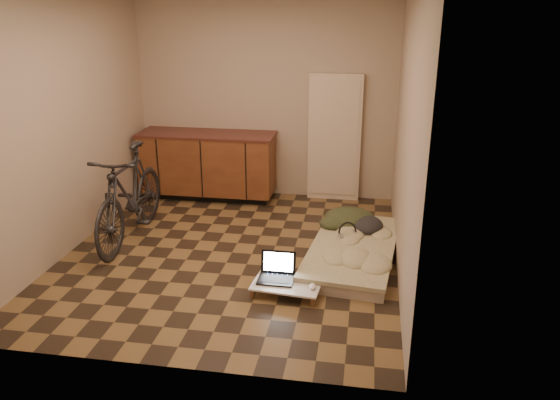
% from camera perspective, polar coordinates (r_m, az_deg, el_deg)
% --- Properties ---
extents(room_shell, '(3.50, 4.00, 2.60)m').
position_cam_1_polar(room_shell, '(5.54, -5.44, 6.74)').
color(room_shell, brown).
rests_on(room_shell, ground).
extents(cabinets, '(1.84, 0.62, 0.91)m').
position_cam_1_polar(cabinets, '(7.54, -7.52, 3.69)').
color(cabinets, black).
rests_on(cabinets, ground).
extents(appliance_panel, '(0.70, 0.10, 1.70)m').
position_cam_1_polar(appliance_panel, '(7.37, 5.72, 6.46)').
color(appliance_panel, beige).
rests_on(appliance_panel, ground).
extents(bicycle, '(0.57, 1.84, 1.18)m').
position_cam_1_polar(bicycle, '(6.29, -15.48, 0.98)').
color(bicycle, black).
rests_on(bicycle, ground).
extents(futon, '(1.05, 1.86, 0.15)m').
position_cam_1_polar(futon, '(5.86, 7.64, -5.30)').
color(futon, '#AD9B8B').
rests_on(futon, ground).
extents(clothing_pile, '(0.69, 0.60, 0.25)m').
position_cam_1_polar(clothing_pile, '(6.29, 7.75, -1.48)').
color(clothing_pile, '#2E361F').
rests_on(clothing_pile, futon).
extents(headphones, '(0.32, 0.31, 0.16)m').
position_cam_1_polar(headphones, '(5.95, 7.06, -3.23)').
color(headphones, black).
rests_on(headphones, futon).
extents(lap_desk, '(0.67, 0.47, 0.10)m').
position_cam_1_polar(lap_desk, '(5.13, 0.74, -8.78)').
color(lap_desk, brown).
rests_on(lap_desk, ground).
extents(laptop, '(0.33, 0.30, 0.23)m').
position_cam_1_polar(laptop, '(5.19, -0.35, -7.66)').
color(laptop, black).
rests_on(laptop, lap_desk).
extents(mouse, '(0.07, 0.11, 0.04)m').
position_cam_1_polar(mouse, '(5.04, 3.40, -9.00)').
color(mouse, white).
rests_on(mouse, lap_desk).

